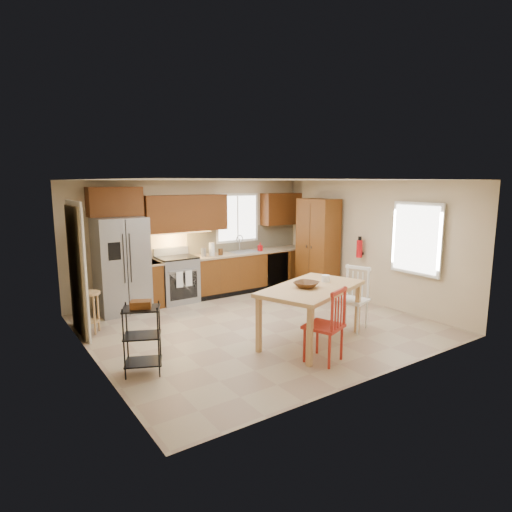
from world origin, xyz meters
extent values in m
plane|color=tan|center=(0.00, 0.00, 0.00)|extent=(5.50, 5.50, 0.00)
cube|color=silver|center=(0.00, 0.00, 2.50)|extent=(5.50, 5.00, 0.02)
cube|color=#CCB793|center=(0.00, 2.50, 1.25)|extent=(5.50, 0.02, 2.50)
cube|color=#CCB793|center=(0.00, -2.50, 1.25)|extent=(5.50, 0.02, 2.50)
cube|color=#CCB793|center=(-2.75, 0.00, 1.25)|extent=(0.02, 5.00, 2.50)
cube|color=#CCB793|center=(2.75, 0.00, 1.25)|extent=(0.02, 5.00, 2.50)
cube|color=gray|center=(-1.70, 2.12, 0.91)|extent=(0.92, 0.75, 1.82)
cube|color=gray|center=(-0.55, 2.19, 0.46)|extent=(0.76, 0.63, 0.92)
cube|color=#603511|center=(-1.10, 2.20, 0.45)|extent=(0.30, 0.60, 0.90)
cube|color=#603511|center=(1.29, 2.20, 0.45)|extent=(2.92, 0.60, 0.90)
cube|color=black|center=(1.85, 1.91, 0.45)|extent=(0.60, 0.02, 0.78)
cube|color=beige|center=(1.29, 2.48, 1.18)|extent=(2.92, 0.03, 0.55)
cube|color=#53290D|center=(-1.70, 2.33, 2.10)|extent=(1.00, 0.35, 0.55)
cube|color=#53290D|center=(-0.25, 2.33, 1.83)|extent=(1.80, 0.35, 0.75)
cube|color=#53290D|center=(2.25, 2.33, 1.83)|extent=(1.00, 0.35, 0.75)
cube|color=white|center=(1.10, 2.48, 1.65)|extent=(1.12, 0.04, 1.12)
cube|color=gray|center=(1.10, 2.20, 0.86)|extent=(0.62, 0.46, 0.16)
cube|color=#FFBF66|center=(-0.55, 2.30, 1.43)|extent=(1.60, 0.30, 0.01)
imported|color=red|center=(1.48, 2.10, 1.00)|extent=(0.09, 0.09, 0.19)
cylinder|color=white|center=(0.25, 2.15, 1.04)|extent=(0.12, 0.12, 0.28)
cylinder|color=gray|center=(0.05, 2.15, 0.99)|extent=(0.11, 0.11, 0.18)
cylinder|color=#503115|center=(0.45, 2.12, 0.97)|extent=(0.10, 0.10, 0.14)
cube|color=#603511|center=(2.43, 1.20, 1.05)|extent=(0.50, 0.95, 2.10)
cylinder|color=red|center=(2.63, 0.15, 1.10)|extent=(0.12, 0.12, 0.36)
cube|color=white|center=(2.68, -1.15, 1.45)|extent=(0.04, 1.02, 1.32)
cube|color=#8C7A59|center=(-2.67, 1.30, 1.05)|extent=(0.04, 0.95, 2.10)
imported|color=#503115|center=(0.13, -1.08, 0.88)|extent=(0.46, 0.46, 0.09)
cylinder|color=white|center=(0.63, -0.97, 0.92)|extent=(0.19, 0.19, 0.17)
camera|label=1|loc=(-4.05, -5.87, 2.47)|focal=30.00mm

